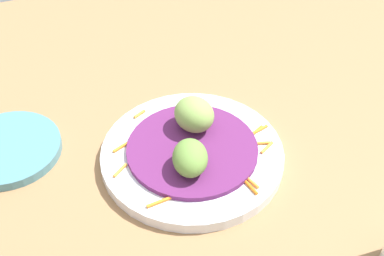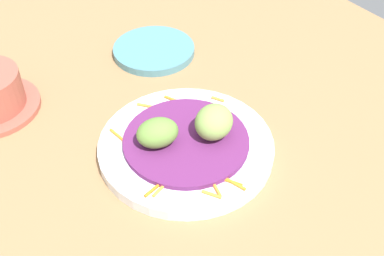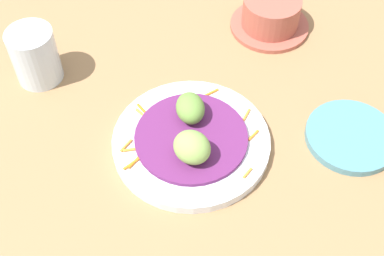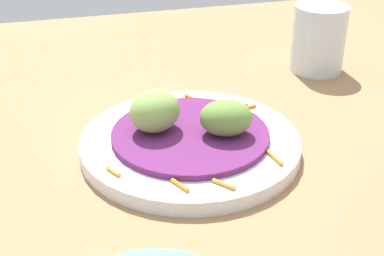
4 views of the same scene
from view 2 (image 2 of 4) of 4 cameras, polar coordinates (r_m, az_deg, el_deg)
name	(u,v)px [view 2 (image 2 of 4)]	position (r cm, az deg, el deg)	size (l,w,h in cm)	color
table_surface	(140,156)	(68.04, -5.99, -3.21)	(110.00, 110.00, 2.00)	#936D47
main_plate	(186,147)	(66.36, -0.68, -2.18)	(23.42, 23.42, 1.58)	silver
cabbage_bed	(186,141)	(65.57, -0.69, -1.48)	(16.75, 16.75, 0.69)	#60235B
carrot_garnish	(184,155)	(63.86, -0.97, -3.17)	(18.87, 21.56, 0.40)	orange
guac_scoop_left	(214,122)	(64.47, 2.53, 0.70)	(5.51, 4.84, 4.50)	#84A851
guac_scoop_center	(157,133)	(63.58, -3.99, -0.54)	(5.51, 4.26, 3.77)	olive
side_plate_small	(154,50)	(84.95, -4.40, 8.92)	(13.69, 13.69, 1.26)	teal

